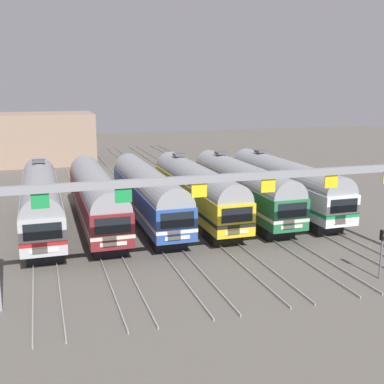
{
  "coord_description": "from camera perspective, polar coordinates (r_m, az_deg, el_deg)",
  "views": [
    {
      "loc": [
        -10.48,
        -38.5,
        11.34
      ],
      "look_at": [
        1.33,
        -1.33,
        2.74
      ],
      "focal_mm": 45.32,
      "sensor_mm": 36.0,
      "label": 1
    }
  ],
  "objects": [
    {
      "name": "ground_plane",
      "position": [
        41.48,
        -2.31,
        -3.44
      ],
      "size": [
        160.0,
        160.0,
        0.0
      ],
      "primitive_type": "plane",
      "color": "#5B564F"
    },
    {
      "name": "track_bed",
      "position": [
        57.59,
        -6.79,
        1.07
      ],
      "size": [
        22.71,
        70.0,
        0.15
      ],
      "color": "gray",
      "rests_on": "ground"
    },
    {
      "name": "commuter_train_stainless",
      "position": [
        39.46,
        -17.36,
        -0.81
      ],
      "size": [
        2.88,
        18.06,
        5.05
      ],
      "color": "#B2B5BA",
      "rests_on": "ground"
    },
    {
      "name": "commuter_train_maroon",
      "position": [
        39.67,
        -11.23,
        -0.41
      ],
      "size": [
        2.88,
        18.06,
        4.77
      ],
      "color": "maroon",
      "rests_on": "ground"
    },
    {
      "name": "commuter_train_blue",
      "position": [
        40.33,
        -5.24,
        -0.01
      ],
      "size": [
        2.88,
        18.06,
        4.77
      ],
      "color": "#284C9E",
      "rests_on": "ground"
    },
    {
      "name": "commuter_train_yellow",
      "position": [
        41.42,
        0.49,
        0.38
      ],
      "size": [
        2.88,
        18.06,
        5.05
      ],
      "color": "gold",
      "rests_on": "ground"
    },
    {
      "name": "commuter_train_green",
      "position": [
        42.9,
        5.89,
        0.74
      ],
      "size": [
        2.88,
        18.06,
        5.05
      ],
      "color": "#236B42",
      "rests_on": "ground"
    },
    {
      "name": "commuter_train_white",
      "position": [
        44.74,
        10.88,
        1.06
      ],
      "size": [
        2.88,
        18.06,
        5.05
      ],
      "color": "white",
      "rests_on": "ground"
    },
    {
      "name": "catenary_gantry",
      "position": [
        27.76,
        5.0,
        -0.04
      ],
      "size": [
        26.45,
        0.44,
        6.97
      ],
      "color": "gray",
      "rests_on": "ground"
    },
    {
      "name": "yard_signal_mast",
      "position": [
        30.87,
        21.48,
        -5.78
      ],
      "size": [
        0.28,
        0.35,
        3.08
      ],
      "color": "#59595E",
      "rests_on": "ground"
    },
    {
      "name": "maintenance_building",
      "position": [
        75.27,
        -19.4,
        5.9
      ],
      "size": [
        20.44,
        10.0,
        7.37
      ],
      "primitive_type": "cube",
      "color": "gray",
      "rests_on": "ground"
    }
  ]
}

